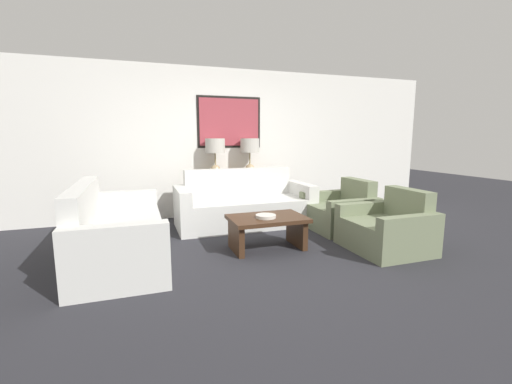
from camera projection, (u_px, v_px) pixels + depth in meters
ground_plane at (280, 253)px, 4.27m from camera, size 20.00×20.00×0.00m
back_wall at (229, 143)px, 6.32m from camera, size 8.45×0.12×2.65m
console_table at (233, 196)px, 6.23m from camera, size 1.20×0.38×0.75m
table_lamp_left at (215, 150)px, 5.99m from camera, size 0.34×0.34×0.66m
table_lamp_right at (250, 149)px, 6.20m from camera, size 0.34×0.34×0.66m
couch_by_back_wall at (244, 207)px, 5.62m from camera, size 2.19×0.95×0.90m
couch_by_side at (116, 234)px, 4.04m from camera, size 0.95×2.19×0.90m
coffee_table at (267, 226)px, 4.40m from camera, size 0.97×0.65×0.43m
decorative_bowl at (266, 216)px, 4.32m from camera, size 0.26×0.26×0.04m
armchair_near_back_wall at (340, 212)px, 5.38m from camera, size 0.88×0.99×0.78m
armchair_near_camera at (387, 230)px, 4.38m from camera, size 0.88×0.99×0.78m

